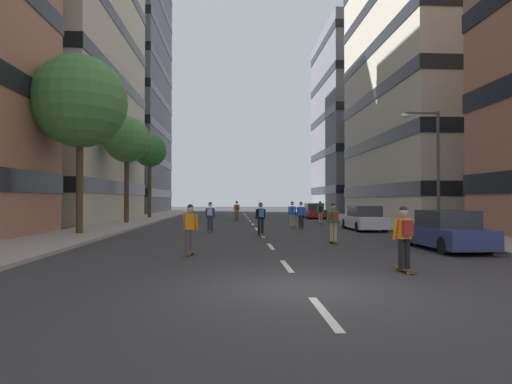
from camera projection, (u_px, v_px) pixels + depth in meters
name	position (u px, v px, depth m)	size (l,w,h in m)	color
ground_plane	(252.00, 224.00, 32.93)	(142.75, 142.75, 0.00)	#333335
sidewalk_left	(136.00, 221.00, 35.35)	(3.87, 65.43, 0.14)	#9E9991
sidewalk_right	(362.00, 220.00, 36.46)	(3.87, 65.43, 0.14)	#9E9991
lane_markings	(251.00, 222.00, 34.64)	(0.16, 57.20, 0.01)	silver
building_left_mid	(31.00, 31.00, 37.81)	(16.37, 20.18, 34.25)	#BCB29E
building_left_far	(106.00, 86.00, 60.14)	(16.37, 18.24, 36.38)	slate
building_right_mid	(456.00, 30.00, 40.08)	(16.37, 20.07, 36.12)	#BCB29E
building_right_far	(376.00, 122.00, 62.31)	(16.37, 16.80, 26.76)	slate
parked_car_near	(364.00, 219.00, 26.06)	(1.82, 4.40, 1.52)	silver
parked_car_mid	(445.00, 232.00, 16.09)	(1.82, 4.40, 1.52)	navy
parked_car_far	(314.00, 211.00, 42.03)	(1.82, 4.40, 1.52)	maroon
street_tree_near	(150.00, 151.00, 41.38)	(3.26, 3.26, 8.26)	#4C3823
street_tree_mid	(80.00, 102.00, 22.45)	(4.96, 4.96, 9.55)	#4C3823
street_tree_far	(127.00, 140.00, 32.39)	(3.56, 3.56, 8.21)	#4C3823
streetlamp_right	(431.00, 158.00, 22.22)	(2.13, 0.30, 6.50)	#3F3F44
skater_0	(210.00, 215.00, 24.27)	(0.55, 0.91, 1.78)	brown
skater_1	(237.00, 209.00, 38.06)	(0.54, 0.91, 1.78)	brown
skater_2	(190.00, 227.00, 14.55)	(0.56, 0.92, 1.78)	brown
skater_3	(333.00, 220.00, 18.34)	(0.54, 0.91, 1.78)	brown
skater_4	(292.00, 213.00, 28.53)	(0.56, 0.92, 1.78)	brown
skater_5	(404.00, 234.00, 11.15)	(0.56, 0.92, 1.78)	brown
skater_6	(261.00, 217.00, 22.23)	(0.55, 0.92, 1.78)	brown
skater_7	(320.00, 211.00, 32.52)	(0.54, 0.91, 1.78)	brown
skater_8	(301.00, 214.00, 27.16)	(0.53, 0.90, 1.78)	brown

